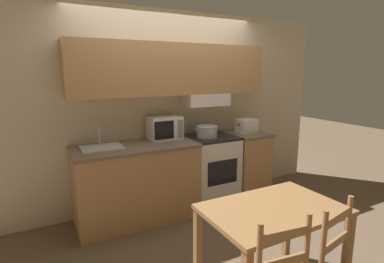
{
  "coord_description": "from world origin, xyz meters",
  "views": [
    {
      "loc": [
        -1.57,
        -3.65,
        1.78
      ],
      "look_at": [
        0.05,
        -0.58,
        1.08
      ],
      "focal_mm": 28.0,
      "sensor_mm": 36.0,
      "label": 1
    }
  ],
  "objects_px": {
    "sink_basin": "(102,147)",
    "dining_table": "(273,221)",
    "cooking_pot": "(207,131)",
    "stove_range": "(210,169)",
    "toaster": "(246,126)",
    "microwave": "(165,128)"
  },
  "relations": [
    {
      "from": "cooking_pot",
      "to": "microwave",
      "type": "bearing_deg",
      "value": 162.85
    },
    {
      "from": "cooking_pot",
      "to": "dining_table",
      "type": "xyz_separation_m",
      "value": [
        -0.41,
        -1.7,
        -0.37
      ]
    },
    {
      "from": "cooking_pot",
      "to": "dining_table",
      "type": "bearing_deg",
      "value": -103.51
    },
    {
      "from": "sink_basin",
      "to": "dining_table",
      "type": "height_order",
      "value": "sink_basin"
    },
    {
      "from": "cooking_pot",
      "to": "sink_basin",
      "type": "height_order",
      "value": "sink_basin"
    },
    {
      "from": "cooking_pot",
      "to": "toaster",
      "type": "bearing_deg",
      "value": 1.32
    },
    {
      "from": "microwave",
      "to": "toaster",
      "type": "height_order",
      "value": "microwave"
    },
    {
      "from": "cooking_pot",
      "to": "toaster",
      "type": "relative_size",
      "value": 1.37
    },
    {
      "from": "stove_range",
      "to": "toaster",
      "type": "bearing_deg",
      "value": -1.75
    },
    {
      "from": "microwave",
      "to": "toaster",
      "type": "relative_size",
      "value": 1.54
    },
    {
      "from": "toaster",
      "to": "dining_table",
      "type": "relative_size",
      "value": 0.25
    },
    {
      "from": "toaster",
      "to": "microwave",
      "type": "bearing_deg",
      "value": 172.9
    },
    {
      "from": "stove_range",
      "to": "dining_table",
      "type": "relative_size",
      "value": 0.88
    },
    {
      "from": "cooking_pot",
      "to": "dining_table",
      "type": "distance_m",
      "value": 1.79
    },
    {
      "from": "microwave",
      "to": "sink_basin",
      "type": "height_order",
      "value": "microwave"
    },
    {
      "from": "stove_range",
      "to": "dining_table",
      "type": "height_order",
      "value": "stove_range"
    },
    {
      "from": "stove_range",
      "to": "toaster",
      "type": "relative_size",
      "value": 3.53
    },
    {
      "from": "cooking_pot",
      "to": "dining_table",
      "type": "relative_size",
      "value": 0.34
    },
    {
      "from": "stove_range",
      "to": "sink_basin",
      "type": "relative_size",
      "value": 2.06
    },
    {
      "from": "toaster",
      "to": "sink_basin",
      "type": "distance_m",
      "value": 2.01
    },
    {
      "from": "stove_range",
      "to": "cooking_pot",
      "type": "height_order",
      "value": "cooking_pot"
    },
    {
      "from": "microwave",
      "to": "sink_basin",
      "type": "xyz_separation_m",
      "value": [
        -0.82,
        -0.15,
        -0.13
      ]
    }
  ]
}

